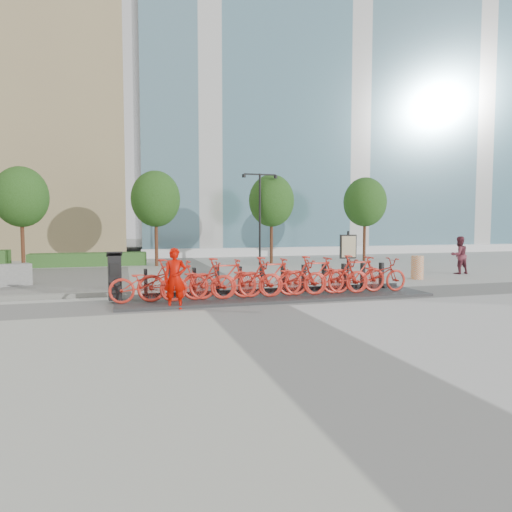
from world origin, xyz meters
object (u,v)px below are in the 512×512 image
object	(u,v)px
construction_barrel	(417,267)
kiosk	(115,277)
bike_0	(147,283)
map_sign	(348,249)
worker_red	(175,278)
pedestrian	(459,255)

from	to	relation	value
construction_barrel	kiosk	bearing A→B (deg)	-168.38
bike_0	map_sign	size ratio (longest dim) A/B	1.04
construction_barrel	map_sign	size ratio (longest dim) A/B	0.48
construction_barrel	map_sign	world-z (taller)	map_sign
kiosk	construction_barrel	distance (m)	12.09
bike_0	kiosk	world-z (taller)	kiosk
kiosk	worker_red	size ratio (longest dim) A/B	0.86
pedestrian	worker_red	bearing A→B (deg)	21.01
bike_0	worker_red	distance (m)	1.04
pedestrian	kiosk	bearing A→B (deg)	13.88
kiosk	worker_red	xyz separation A→B (m)	(1.56, -1.44, 0.06)
construction_barrel	map_sign	distance (m)	3.55
bike_0	construction_barrel	xyz separation A→B (m)	(10.97, 3.12, -0.14)
kiosk	pedestrian	world-z (taller)	pedestrian
pedestrian	bike_0	bearing A→B (deg)	17.30
pedestrian	construction_barrel	bearing A→B (deg)	21.21
worker_red	pedestrian	distance (m)	14.22
kiosk	map_sign	xyz separation A→B (m)	(8.42, 1.96, 0.57)
bike_0	construction_barrel	bearing A→B (deg)	-74.12
kiosk	worker_red	world-z (taller)	worker_red
bike_0	construction_barrel	distance (m)	11.40
worker_red	construction_barrel	world-z (taller)	worker_red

